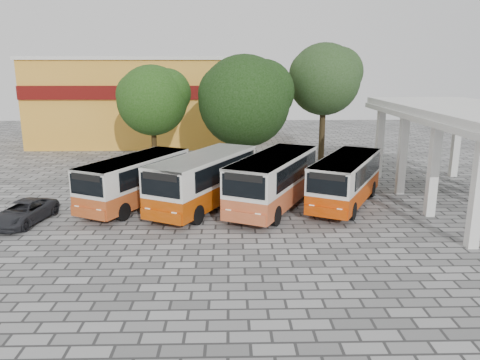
{
  "coord_description": "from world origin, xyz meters",
  "views": [
    {
      "loc": [
        -2.42,
        -20.96,
        7.56
      ],
      "look_at": [
        -1.87,
        3.64,
        1.5
      ],
      "focal_mm": 35.0,
      "sensor_mm": 36.0,
      "label": 1
    }
  ],
  "objects_px": {
    "bus_centre_left": "(204,178)",
    "parked_car": "(23,212)",
    "bus_far_left": "(136,178)",
    "bus_far_right": "(346,178)",
    "bus_centre_right": "(274,178)"
  },
  "relations": [
    {
      "from": "bus_centre_left",
      "to": "parked_car",
      "type": "relative_size",
      "value": 2.18
    },
    {
      "from": "bus_centre_right",
      "to": "bus_far_right",
      "type": "xyz_separation_m",
      "value": [
        4.01,
        0.55,
        -0.12
      ]
    },
    {
      "from": "bus_far_left",
      "to": "bus_centre_left",
      "type": "bearing_deg",
      "value": 19.33
    },
    {
      "from": "parked_car",
      "to": "bus_far_right",
      "type": "bearing_deg",
      "value": 20.38
    },
    {
      "from": "bus_far_left",
      "to": "bus_centre_right",
      "type": "height_order",
      "value": "bus_centre_right"
    },
    {
      "from": "bus_far_left",
      "to": "bus_centre_left",
      "type": "xyz_separation_m",
      "value": [
        3.77,
        -0.49,
        0.12
      ]
    },
    {
      "from": "bus_far_right",
      "to": "bus_far_left",
      "type": "bearing_deg",
      "value": -152.84
    },
    {
      "from": "bus_far_left",
      "to": "parked_car",
      "type": "height_order",
      "value": "bus_far_left"
    },
    {
      "from": "bus_far_left",
      "to": "bus_far_right",
      "type": "bearing_deg",
      "value": 25.98
    },
    {
      "from": "bus_centre_right",
      "to": "bus_far_right",
      "type": "distance_m",
      "value": 4.05
    },
    {
      "from": "parked_car",
      "to": "bus_centre_left",
      "type": "bearing_deg",
      "value": 26.23
    },
    {
      "from": "bus_centre_left",
      "to": "bus_far_right",
      "type": "height_order",
      "value": "bus_centre_left"
    },
    {
      "from": "bus_centre_right",
      "to": "parked_car",
      "type": "xyz_separation_m",
      "value": [
        -12.49,
        -2.16,
        -1.12
      ]
    },
    {
      "from": "bus_centre_left",
      "to": "parked_car",
      "type": "bearing_deg",
      "value": -137.45
    },
    {
      "from": "bus_far_left",
      "to": "bus_far_right",
      "type": "xyz_separation_m",
      "value": [
        11.51,
        -0.16,
        0.0
      ]
    }
  ]
}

